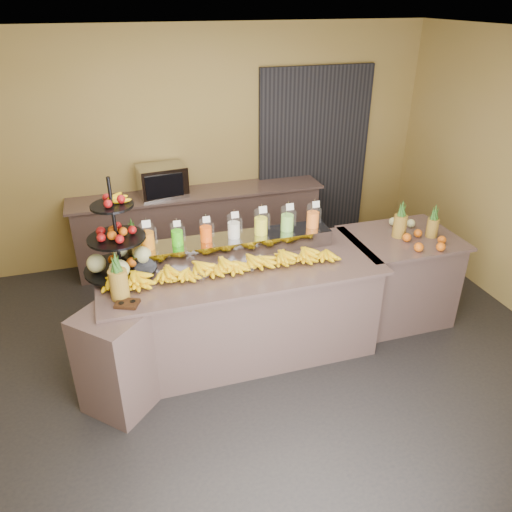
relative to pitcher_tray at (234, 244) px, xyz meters
name	(u,v)px	position (x,y,z in m)	size (l,w,h in m)	color
ground	(251,369)	(-0.02, -0.58, -1.01)	(6.00, 6.00, 0.00)	black
room_envelope	(245,145)	(0.17, 0.21, 0.87)	(6.04, 5.02, 2.82)	olive
buffet_counter	(230,314)	(-0.13, -0.32, -0.54)	(2.75, 1.25, 0.93)	#866561
right_counter	(396,277)	(1.68, -0.18, -0.54)	(1.08, 0.88, 0.93)	#866561
back_ledge	(200,226)	(-0.02, 1.67, -0.54)	(3.10, 0.55, 0.93)	#866561
pitcher_tray	(234,244)	(0.00, 0.00, 0.00)	(1.85, 0.30, 0.15)	gray
juice_pitcher_orange_a	(147,238)	(-0.78, 0.00, 0.18)	(0.13, 0.13, 0.30)	silver
juice_pitcher_green	(177,236)	(-0.52, 0.00, 0.16)	(0.11, 0.11, 0.26)	silver
juice_pitcher_orange_b	(206,232)	(-0.26, 0.00, 0.17)	(0.11, 0.12, 0.27)	silver
juice_pitcher_milk	(234,228)	(0.00, 0.00, 0.17)	(0.12, 0.12, 0.29)	silver
juice_pitcher_lemon	(261,224)	(0.26, 0.00, 0.18)	(0.13, 0.13, 0.31)	silver
juice_pitcher_lime	(287,220)	(0.52, 0.00, 0.18)	(0.13, 0.13, 0.30)	silver
juice_pitcher_orange_c	(313,217)	(0.78, 0.00, 0.17)	(0.12, 0.13, 0.30)	silver
banana_heap	(224,263)	(-0.18, -0.32, 0.00)	(2.12, 0.19, 0.18)	#FFE90C
fruit_stand	(123,250)	(-1.00, -0.11, 0.15)	(0.73, 0.73, 0.87)	black
condiment_caddy	(127,304)	(-1.03, -0.63, -0.06)	(0.17, 0.13, 0.03)	black
pineapple_left_a	(119,281)	(-1.07, -0.51, 0.08)	(0.15, 0.15, 0.41)	brown
pineapple_left_b	(134,243)	(-0.90, 0.15, 0.07)	(0.13, 0.13, 0.40)	brown
right_fruit_pile	(419,234)	(1.78, -0.30, 0.00)	(0.43, 0.41, 0.23)	brown
oven_warmer	(162,181)	(-0.43, 1.67, 0.11)	(0.54, 0.38, 0.36)	gray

